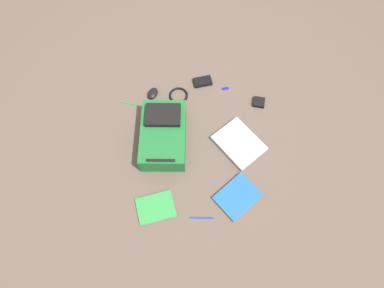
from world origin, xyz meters
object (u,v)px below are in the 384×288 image
book_red (238,197)px  pen_blue (202,218)px  usb_stick (225,88)px  laptop (239,143)px  power_brick (203,82)px  pen_black (129,103)px  earbud_pouch (259,102)px  book_comic (156,208)px  cable_coil (179,95)px  computer_mouse (153,93)px  backpack (164,134)px

book_red → pen_blue: book_red is taller
pen_blue → usb_stick: bearing=172.1°
laptop → usb_stick: 0.44m
power_brick → pen_blue: bearing=2.1°
pen_black → usb_stick: 0.69m
earbud_pouch → book_comic: bearing=-39.6°
pen_black → earbud_pouch: 0.90m
laptop → earbud_pouch: laptop is taller
cable_coil → pen_black: (0.08, -0.34, -0.00)m
earbud_pouch → usb_stick: earbud_pouch is taller
usb_stick → laptop: bearing=12.2°
laptop → computer_mouse: computer_mouse is taller
earbud_pouch → usb_stick: 0.26m
cable_coil → usb_stick: bearing=103.8°
computer_mouse → usb_stick: 0.52m
power_brick → pen_black: (0.20, -0.50, -0.01)m
laptop → pen_black: size_ratio=2.94×
computer_mouse → earbud_pouch: computer_mouse is taller
cable_coil → earbud_pouch: (0.03, 0.56, 0.01)m
computer_mouse → pen_black: computer_mouse is taller
laptop → pen_black: 0.81m
laptop → pen_black: laptop is taller
book_red → pen_black: size_ratio=2.39×
book_comic → earbud_pouch: 1.00m
laptop → book_comic: bearing=-48.0°
backpack → cable_coil: 0.36m
book_comic → usb_stick: (-0.88, 0.40, -0.00)m
computer_mouse → usb_stick: bearing=-152.5°
backpack → cable_coil: size_ratio=3.36×
cable_coil → usb_stick: 0.34m
power_brick → usb_stick: power_brick is taller
pen_blue → book_red: bearing=122.9°
backpack → power_brick: (-0.47, 0.23, -0.07)m
cable_coil → book_comic: bearing=-5.4°
power_brick → laptop: bearing=28.6°
pen_black → laptop: bearing=70.7°
usb_stick → book_comic: bearing=-24.7°
earbud_pouch → cable_coil: bearing=-92.8°
backpack → usb_stick: size_ratio=9.17×
earbud_pouch → laptop: bearing=-23.5°
book_red → earbud_pouch: 0.69m
book_comic → usb_stick: book_comic is taller
laptop → pen_blue: (0.49, -0.22, -0.01)m
laptop → usb_stick: size_ratio=7.82×
book_red → pen_black: book_red is taller
cable_coil → power_brick: (-0.12, 0.17, 0.01)m
cable_coil → pen_blue: 0.87m
cable_coil → power_brick: bearing=126.4°
backpack → book_red: 0.60m
computer_mouse → pen_black: bearing=45.7°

